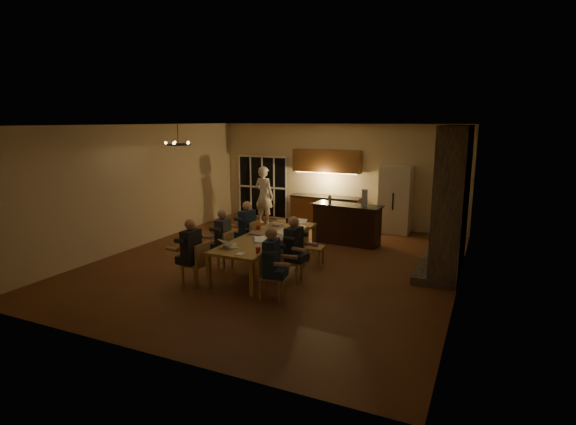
# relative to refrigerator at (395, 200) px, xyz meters

# --- Properties ---
(floor) EXTENTS (9.00, 9.00, 0.00)m
(floor) POSITION_rel_refrigerator_xyz_m (-1.90, -4.15, -1.00)
(floor) COLOR brown
(floor) RESTS_ON ground
(back_wall) EXTENTS (8.00, 0.04, 3.20)m
(back_wall) POSITION_rel_refrigerator_xyz_m (-1.90, 0.37, 0.60)
(back_wall) COLOR #C9B78E
(back_wall) RESTS_ON ground
(left_wall) EXTENTS (0.04, 9.00, 3.20)m
(left_wall) POSITION_rel_refrigerator_xyz_m (-5.92, -4.15, 0.60)
(left_wall) COLOR #C9B78E
(left_wall) RESTS_ON ground
(right_wall) EXTENTS (0.04, 9.00, 3.20)m
(right_wall) POSITION_rel_refrigerator_xyz_m (2.12, -4.15, 0.60)
(right_wall) COLOR #C9B78E
(right_wall) RESTS_ON ground
(ceiling) EXTENTS (8.00, 9.00, 0.04)m
(ceiling) POSITION_rel_refrigerator_xyz_m (-1.90, -4.15, 2.22)
(ceiling) COLOR white
(ceiling) RESTS_ON back_wall
(french_doors) EXTENTS (1.86, 0.08, 2.10)m
(french_doors) POSITION_rel_refrigerator_xyz_m (-4.60, 0.32, 0.05)
(french_doors) COLOR black
(french_doors) RESTS_ON ground
(fireplace) EXTENTS (0.58, 2.50, 3.20)m
(fireplace) POSITION_rel_refrigerator_xyz_m (1.80, -2.95, 0.60)
(fireplace) COLOR #6F6357
(fireplace) RESTS_ON ground
(kitchenette) EXTENTS (2.24, 0.68, 2.40)m
(kitchenette) POSITION_rel_refrigerator_xyz_m (-2.20, 0.05, 0.20)
(kitchenette) COLOR brown
(kitchenette) RESTS_ON ground
(refrigerator) EXTENTS (0.90, 0.68, 2.00)m
(refrigerator) POSITION_rel_refrigerator_xyz_m (0.00, 0.00, 0.00)
(refrigerator) COLOR beige
(refrigerator) RESTS_ON ground
(dining_table) EXTENTS (1.10, 3.35, 0.75)m
(dining_table) POSITION_rel_refrigerator_xyz_m (-1.93, -4.52, -0.62)
(dining_table) COLOR tan
(dining_table) RESTS_ON ground
(bar_island) EXTENTS (1.90, 0.83, 1.08)m
(bar_island) POSITION_rel_refrigerator_xyz_m (-0.93, -1.76, -0.46)
(bar_island) COLOR black
(bar_island) RESTS_ON ground
(chair_left_near) EXTENTS (0.47, 0.47, 0.89)m
(chair_left_near) POSITION_rel_refrigerator_xyz_m (-2.80, -6.06, -0.55)
(chair_left_near) COLOR tan
(chair_left_near) RESTS_ON ground
(chair_left_mid) EXTENTS (0.45, 0.45, 0.89)m
(chair_left_mid) POSITION_rel_refrigerator_xyz_m (-2.84, -5.04, -0.55)
(chair_left_mid) COLOR tan
(chair_left_mid) RESTS_ON ground
(chair_left_far) EXTENTS (0.45, 0.45, 0.89)m
(chair_left_far) POSITION_rel_refrigerator_xyz_m (-2.82, -3.89, -0.55)
(chair_left_far) COLOR tan
(chair_left_far) RESTS_ON ground
(chair_right_near) EXTENTS (0.54, 0.54, 0.89)m
(chair_right_near) POSITION_rel_refrigerator_xyz_m (-1.07, -6.05, -0.55)
(chair_right_near) COLOR tan
(chair_right_near) RESTS_ON ground
(chair_right_mid) EXTENTS (0.50, 0.50, 0.89)m
(chair_right_mid) POSITION_rel_refrigerator_xyz_m (-1.11, -5.08, -0.55)
(chair_right_mid) COLOR tan
(chair_right_mid) RESTS_ON ground
(chair_right_far) EXTENTS (0.49, 0.49, 0.89)m
(chair_right_far) POSITION_rel_refrigerator_xyz_m (-1.06, -3.91, -0.55)
(chair_right_far) COLOR tan
(chair_right_far) RESTS_ON ground
(person_left_near) EXTENTS (0.64, 0.64, 1.38)m
(person_left_near) POSITION_rel_refrigerator_xyz_m (-2.84, -6.11, -0.31)
(person_left_near) COLOR #23262D
(person_left_near) RESTS_ON ground
(person_right_near) EXTENTS (0.68, 0.68, 1.38)m
(person_right_near) POSITION_rel_refrigerator_xyz_m (-1.04, -6.11, -0.31)
(person_right_near) COLOR navy
(person_right_near) RESTS_ON ground
(person_left_mid) EXTENTS (0.66, 0.66, 1.38)m
(person_left_mid) POSITION_rel_refrigerator_xyz_m (-2.80, -4.99, -0.31)
(person_left_mid) COLOR #353A3F
(person_left_mid) RESTS_ON ground
(person_right_mid) EXTENTS (0.69, 0.69, 1.38)m
(person_right_mid) POSITION_rel_refrigerator_xyz_m (-1.06, -5.04, -0.31)
(person_right_mid) COLOR #23262D
(person_right_mid) RESTS_ON ground
(person_left_far) EXTENTS (0.69, 0.69, 1.38)m
(person_left_far) POSITION_rel_refrigerator_xyz_m (-2.80, -3.91, -0.31)
(person_left_far) COLOR navy
(person_left_far) RESTS_ON ground
(standing_person) EXTENTS (0.75, 0.56, 1.87)m
(standing_person) POSITION_rel_refrigerator_xyz_m (-4.06, -0.61, -0.06)
(standing_person) COLOR silver
(standing_person) RESTS_ON ground
(chandelier) EXTENTS (0.59, 0.59, 0.03)m
(chandelier) POSITION_rel_refrigerator_xyz_m (-4.13, -4.72, 1.75)
(chandelier) COLOR black
(chandelier) RESTS_ON ceiling
(laptop_a) EXTENTS (0.42, 0.42, 0.23)m
(laptop_a) POSITION_rel_refrigerator_xyz_m (-2.22, -5.64, -0.14)
(laptop_a) COLOR silver
(laptop_a) RESTS_ON dining_table
(laptop_b) EXTENTS (0.41, 0.39, 0.23)m
(laptop_b) POSITION_rel_refrigerator_xyz_m (-1.64, -5.32, -0.14)
(laptop_b) COLOR silver
(laptop_b) RESTS_ON dining_table
(laptop_c) EXTENTS (0.34, 0.30, 0.23)m
(laptop_c) POSITION_rel_refrigerator_xyz_m (-2.24, -4.48, -0.14)
(laptop_c) COLOR silver
(laptop_c) RESTS_ON dining_table
(laptop_d) EXTENTS (0.42, 0.40, 0.23)m
(laptop_d) POSITION_rel_refrigerator_xyz_m (-1.63, -4.56, -0.14)
(laptop_d) COLOR silver
(laptop_d) RESTS_ON dining_table
(laptop_e) EXTENTS (0.36, 0.33, 0.23)m
(laptop_e) POSITION_rel_refrigerator_xyz_m (-2.21, -3.46, -0.14)
(laptop_e) COLOR silver
(laptop_e) RESTS_ON dining_table
(laptop_f) EXTENTS (0.34, 0.30, 0.23)m
(laptop_f) POSITION_rel_refrigerator_xyz_m (-1.65, -3.41, -0.14)
(laptop_f) COLOR silver
(laptop_f) RESTS_ON dining_table
(mug_front) EXTENTS (0.07, 0.07, 0.10)m
(mug_front) POSITION_rel_refrigerator_xyz_m (-2.01, -5.01, -0.20)
(mug_front) COLOR white
(mug_front) RESTS_ON dining_table
(mug_mid) EXTENTS (0.07, 0.07, 0.10)m
(mug_mid) POSITION_rel_refrigerator_xyz_m (-1.86, -3.98, -0.20)
(mug_mid) COLOR white
(mug_mid) RESTS_ON dining_table
(mug_back) EXTENTS (0.07, 0.07, 0.10)m
(mug_back) POSITION_rel_refrigerator_xyz_m (-2.28, -3.69, -0.20)
(mug_back) COLOR white
(mug_back) RESTS_ON dining_table
(redcup_near) EXTENTS (0.09, 0.09, 0.12)m
(redcup_near) POSITION_rel_refrigerator_xyz_m (-1.49, -5.78, -0.19)
(redcup_near) COLOR #B21B0B
(redcup_near) RESTS_ON dining_table
(redcup_mid) EXTENTS (0.10, 0.10, 0.12)m
(redcup_mid) POSITION_rel_refrigerator_xyz_m (-2.38, -4.12, -0.19)
(redcup_mid) COLOR #B21B0B
(redcup_mid) RESTS_ON dining_table
(can_silver) EXTENTS (0.07, 0.07, 0.12)m
(can_silver) POSITION_rel_refrigerator_xyz_m (-1.91, -5.15, -0.19)
(can_silver) COLOR #B2B2B7
(can_silver) RESTS_ON dining_table
(can_cola) EXTENTS (0.06, 0.06, 0.12)m
(can_cola) POSITION_rel_refrigerator_xyz_m (-2.07, -3.16, -0.19)
(can_cola) COLOR #3F0F0C
(can_cola) RESTS_ON dining_table
(can_right) EXTENTS (0.06, 0.06, 0.12)m
(can_right) POSITION_rel_refrigerator_xyz_m (-1.55, -4.19, -0.19)
(can_right) COLOR #B2B2B7
(can_right) RESTS_ON dining_table
(plate_near) EXTENTS (0.26, 0.26, 0.02)m
(plate_near) POSITION_rel_refrigerator_xyz_m (-1.61, -5.04, -0.24)
(plate_near) COLOR white
(plate_near) RESTS_ON dining_table
(plate_left) EXTENTS (0.25, 0.25, 0.02)m
(plate_left) POSITION_rel_refrigerator_xyz_m (-2.27, -5.49, -0.24)
(plate_left) COLOR white
(plate_left) RESTS_ON dining_table
(plate_far) EXTENTS (0.28, 0.28, 0.02)m
(plate_far) POSITION_rel_refrigerator_xyz_m (-1.48, -3.78, -0.24)
(plate_far) COLOR white
(plate_far) RESTS_ON dining_table
(notepad) EXTENTS (0.17, 0.22, 0.01)m
(notepad) POSITION_rel_refrigerator_xyz_m (-1.77, -5.99, -0.24)
(notepad) COLOR white
(notepad) RESTS_ON dining_table
(bar_bottle) EXTENTS (0.08, 0.08, 0.24)m
(bar_bottle) POSITION_rel_refrigerator_xyz_m (-1.42, -1.79, 0.20)
(bar_bottle) COLOR #99999E
(bar_bottle) RESTS_ON bar_island
(bar_blender) EXTENTS (0.17, 0.17, 0.46)m
(bar_blender) POSITION_rel_refrigerator_xyz_m (-0.43, -1.88, 0.31)
(bar_blender) COLOR silver
(bar_blender) RESTS_ON bar_island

